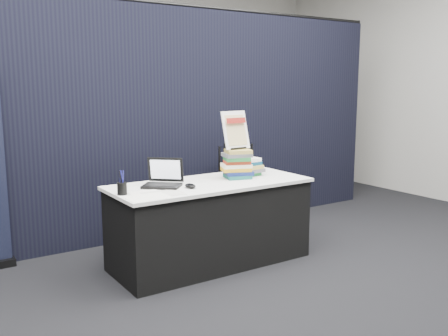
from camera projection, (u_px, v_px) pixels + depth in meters
floor at (246, 282)px, 4.11m from camera, size 8.00×8.00×0.00m
wall_back at (82, 74)px, 7.10m from camera, size 8.00×0.02×3.50m
drape_partition at (157, 124)px, 5.22m from camera, size 6.00×0.08×2.40m
display_table at (210, 223)px, 4.50m from camera, size 1.80×0.75×0.75m
laptop at (159, 180)px, 4.24m from camera, size 0.38×0.42×0.24m
mouse at (190, 186)px, 4.18m from camera, size 0.08×0.13×0.04m
brochure_left at (148, 197)px, 3.84m from camera, size 0.34×0.25×0.00m
brochure_mid at (145, 193)px, 3.99m from camera, size 0.26×0.19×0.00m
brochure_right at (163, 194)px, 3.97m from camera, size 0.34×0.26×0.00m
pen_cup at (122, 189)px, 3.93m from camera, size 0.10×0.10×0.10m
book_stack_tall at (237, 164)px, 4.60m from camera, size 0.30×0.26×0.27m
book_stack_short at (248, 167)px, 4.74m from camera, size 0.25×0.20×0.17m
info_sign at (236, 131)px, 4.58m from camera, size 0.27×0.14×0.36m
stacking_chair at (245, 184)px, 5.33m from camera, size 0.59×0.60×1.00m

